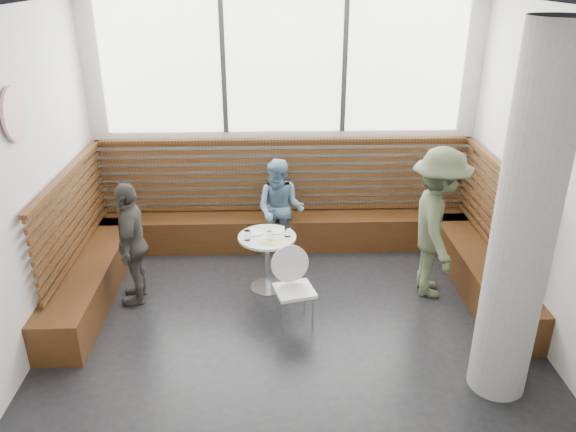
{
  "coord_description": "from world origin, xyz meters",
  "views": [
    {
      "loc": [
        -0.18,
        -4.61,
        3.51
      ],
      "look_at": [
        0.0,
        1.0,
        1.0
      ],
      "focal_mm": 35.0,
      "sensor_mm": 36.0,
      "label": 1
    }
  ],
  "objects_px": {
    "concrete_column": "(525,226)",
    "cafe_table": "(267,251)",
    "child_back": "(280,210)",
    "cafe_chair": "(294,281)",
    "adult_man": "(437,224)",
    "child_left": "(132,243)"
  },
  "relations": [
    {
      "from": "concrete_column",
      "to": "cafe_table",
      "type": "distance_m",
      "value": 2.94
    },
    {
      "from": "child_back",
      "to": "cafe_chair",
      "type": "bearing_deg",
      "value": -69.97
    },
    {
      "from": "child_back",
      "to": "adult_man",
      "type": "bearing_deg",
      "value": -13.27
    },
    {
      "from": "cafe_table",
      "to": "cafe_chair",
      "type": "height_order",
      "value": "cafe_chair"
    },
    {
      "from": "adult_man",
      "to": "child_back",
      "type": "relative_size",
      "value": 1.33
    },
    {
      "from": "cafe_table",
      "to": "child_left",
      "type": "distance_m",
      "value": 1.51
    },
    {
      "from": "cafe_table",
      "to": "cafe_chair",
      "type": "xyz_separation_m",
      "value": [
        0.28,
        -0.69,
        0.01
      ]
    },
    {
      "from": "cafe_table",
      "to": "adult_man",
      "type": "relative_size",
      "value": 0.39
    },
    {
      "from": "adult_man",
      "to": "cafe_chair",
      "type": "bearing_deg",
      "value": 115.27
    },
    {
      "from": "cafe_table",
      "to": "child_back",
      "type": "height_order",
      "value": "child_back"
    },
    {
      "from": "adult_man",
      "to": "concrete_column",
      "type": "bearing_deg",
      "value": -166.98
    },
    {
      "from": "cafe_chair",
      "to": "adult_man",
      "type": "distance_m",
      "value": 1.75
    },
    {
      "from": "cafe_chair",
      "to": "child_back",
      "type": "relative_size",
      "value": 0.65
    },
    {
      "from": "cafe_chair",
      "to": "child_left",
      "type": "height_order",
      "value": "child_left"
    },
    {
      "from": "child_back",
      "to": "child_left",
      "type": "relative_size",
      "value": 0.93
    },
    {
      "from": "cafe_chair",
      "to": "child_left",
      "type": "bearing_deg",
      "value": 149.41
    },
    {
      "from": "child_left",
      "to": "child_back",
      "type": "bearing_deg",
      "value": 118.6
    },
    {
      "from": "child_back",
      "to": "child_left",
      "type": "bearing_deg",
      "value": -133.15
    },
    {
      "from": "concrete_column",
      "to": "cafe_chair",
      "type": "height_order",
      "value": "concrete_column"
    },
    {
      "from": "cafe_table",
      "to": "child_back",
      "type": "distance_m",
      "value": 0.86
    },
    {
      "from": "child_back",
      "to": "cafe_table",
      "type": "bearing_deg",
      "value": -85.86
    },
    {
      "from": "concrete_column",
      "to": "cafe_chair",
      "type": "bearing_deg",
      "value": 149.53
    }
  ]
}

